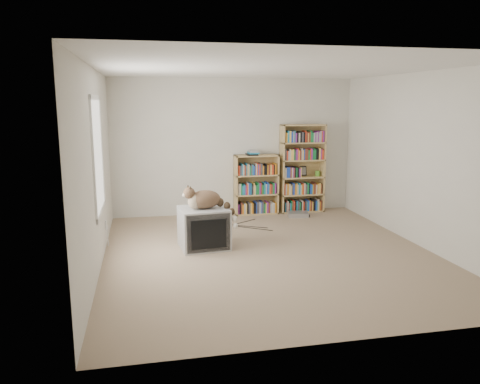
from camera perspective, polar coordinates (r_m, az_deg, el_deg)
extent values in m
cube|color=tan|center=(6.58, 3.58, -7.46)|extent=(4.50, 5.00, 0.01)
cube|color=beige|center=(8.72, -0.68, 5.50)|extent=(4.50, 0.02, 2.50)
cube|color=beige|center=(3.98, 13.31, -1.30)|extent=(4.50, 0.02, 2.50)
cube|color=beige|center=(6.10, -17.13, 2.68)|extent=(0.02, 5.00, 2.50)
cube|color=beige|center=(7.23, 21.20, 3.64)|extent=(0.02, 5.00, 2.50)
cube|color=white|center=(6.26, 3.85, 14.80)|extent=(4.50, 5.00, 0.02)
cube|color=white|center=(6.28, -16.94, 4.30)|extent=(0.02, 1.22, 1.52)
cube|color=#A5A6A8|center=(6.77, -4.44, -4.38)|extent=(0.73, 0.67, 0.58)
cube|color=black|center=(6.50, -3.86, -5.02)|extent=(0.62, 0.09, 0.54)
cube|color=black|center=(6.48, -3.82, -5.17)|extent=(0.49, 0.06, 0.41)
cube|color=black|center=(6.89, -4.69, -4.20)|extent=(0.43, 0.37, 0.35)
ellipsoid|color=#3A2417|center=(6.66, -4.36, -0.90)|extent=(0.54, 0.42, 0.26)
ellipsoid|color=#3A2417|center=(6.71, -3.37, -0.90)|extent=(0.27, 0.28, 0.19)
ellipsoid|color=#C4AF8D|center=(6.59, -5.58, -1.14)|extent=(0.22, 0.22, 0.22)
ellipsoid|color=#3A2417|center=(6.55, -6.23, -0.12)|extent=(0.20, 0.20, 0.16)
sphere|color=beige|center=(6.54, -6.76, -0.37)|extent=(0.08, 0.08, 0.07)
cone|color=black|center=(6.51, -6.09, 0.47)|extent=(0.08, 0.09, 0.08)
cone|color=black|center=(6.59, -6.36, 0.61)|extent=(0.08, 0.09, 0.08)
cube|color=#A58252|center=(8.83, 5.11, 2.79)|extent=(0.02, 0.30, 1.66)
cube|color=#A58252|center=(9.09, 9.99, 2.90)|extent=(0.02, 0.30, 1.66)
cube|color=#A58252|center=(9.08, 7.30, 2.97)|extent=(0.83, 0.03, 1.66)
cube|color=#A58252|center=(8.87, 7.72, 8.10)|extent=(0.83, 0.30, 0.02)
cube|color=#A58252|center=(9.10, 7.46, -2.27)|extent=(0.83, 0.30, 0.03)
cube|color=#A58252|center=(9.03, 7.51, -0.24)|extent=(0.83, 0.30, 0.03)
cube|color=#A58252|center=(8.97, 7.56, 1.81)|extent=(0.83, 0.30, 0.02)
cube|color=#A58252|center=(8.93, 7.61, 3.89)|extent=(0.83, 0.30, 0.02)
cube|color=#A58252|center=(8.90, 7.67, 5.99)|extent=(0.83, 0.30, 0.02)
cube|color=red|center=(9.08, 7.48, -1.61)|extent=(0.75, 0.24, 0.19)
cube|color=#1B3CAF|center=(9.01, 7.53, 0.43)|extent=(0.75, 0.24, 0.19)
cube|color=#137034|center=(8.96, 7.58, 2.49)|extent=(0.75, 0.24, 0.19)
cube|color=#BFB19D|center=(8.92, 7.63, 4.58)|extent=(0.75, 0.24, 0.19)
cube|color=black|center=(8.89, 7.69, 6.68)|extent=(0.75, 0.24, 0.19)
cube|color=#A58252|center=(8.66, -0.54, 0.82)|extent=(0.03, 0.30, 1.11)
cube|color=#A58252|center=(8.84, 4.46, 1.00)|extent=(0.02, 0.30, 1.11)
cube|color=#A58252|center=(8.87, 1.78, 1.06)|extent=(0.81, 0.03, 1.11)
cube|color=#A58252|center=(8.66, 2.01, 4.46)|extent=(0.81, 0.30, 0.02)
cube|color=#A58252|center=(8.85, 1.96, -2.56)|extent=(0.81, 0.30, 0.03)
cube|color=#A58252|center=(8.77, 1.98, -0.25)|extent=(0.81, 0.30, 0.03)
cube|color=#A58252|center=(8.71, 1.99, 2.09)|extent=(0.81, 0.30, 0.02)
cube|color=red|center=(8.83, 1.97, -1.88)|extent=(0.73, 0.24, 0.19)
cube|color=#1B3CAF|center=(8.75, 1.98, 0.44)|extent=(0.73, 0.24, 0.19)
cube|color=#137034|center=(8.69, 2.00, 2.79)|extent=(0.73, 0.24, 0.19)
cube|color=red|center=(8.62, 1.56, 4.80)|extent=(0.20, 0.27, 0.09)
cylinder|color=#54982B|center=(9.07, 9.41, 2.26)|extent=(0.09, 0.09, 0.10)
cube|color=black|center=(9.07, 7.68, 2.57)|extent=(0.14, 0.05, 0.18)
cube|color=#A4A4A9|center=(8.67, 7.08, -2.72)|extent=(0.40, 0.32, 0.08)
cube|color=silver|center=(7.07, -16.03, -3.87)|extent=(0.01, 0.08, 0.13)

